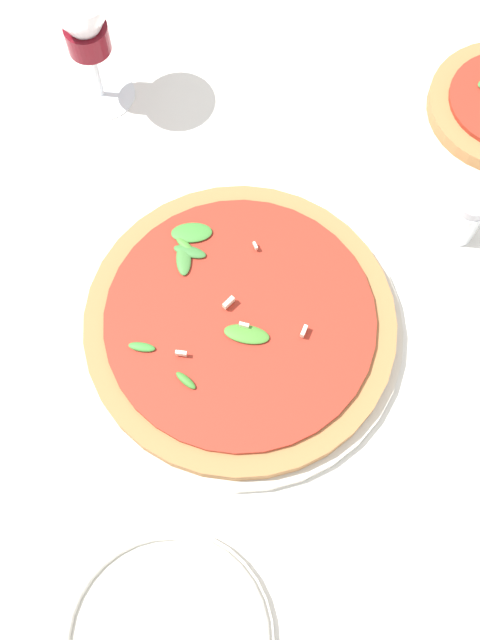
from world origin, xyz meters
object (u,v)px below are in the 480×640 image
(pizza_arugula_main, at_px, (240,325))
(shaker_pepper, at_px, (466,220))
(side_plate_white, at_px, (166,640))
(wine_glass, at_px, (84,25))

(pizza_arugula_main, relative_size, shaker_pepper, 5.17)
(side_plate_white, bearing_deg, wine_glass, -157.33)
(pizza_arugula_main, bearing_deg, wine_glass, -138.30)
(pizza_arugula_main, bearing_deg, shaker_pepper, 128.58)
(pizza_arugula_main, distance_m, side_plate_white, 0.31)
(wine_glass, bearing_deg, shaker_pepper, 78.11)
(side_plate_white, bearing_deg, shaker_pepper, 156.60)
(side_plate_white, distance_m, shaker_pepper, 0.53)
(wine_glass, relative_size, shaker_pepper, 2.50)
(wine_glass, xyz_separation_m, shaker_pepper, (0.09, 0.45, -0.08))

